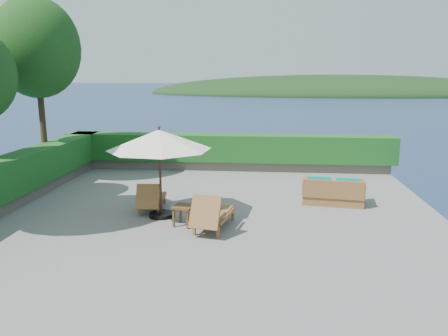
# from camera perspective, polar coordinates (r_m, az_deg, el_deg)

# --- Properties ---
(ground) EXTENTS (12.00, 12.00, 0.00)m
(ground) POSITION_cam_1_polar(r_m,az_deg,el_deg) (11.38, -1.89, -6.24)
(ground) COLOR slate
(ground) RESTS_ON ground
(foundation) EXTENTS (12.00, 12.00, 3.00)m
(foundation) POSITION_cam_1_polar(r_m,az_deg,el_deg) (11.96, -1.84, -13.31)
(foundation) COLOR #5C5549
(foundation) RESTS_ON ocean
(ocean) EXTENTS (600.00, 600.00, 0.00)m
(ocean) POSITION_cam_1_polar(r_m,az_deg,el_deg) (12.65, -1.79, -19.24)
(ocean) COLOR #182A4C
(ocean) RESTS_ON ground
(offshore_island) EXTENTS (126.00, 57.60, 12.60)m
(offshore_island) POSITION_cam_1_polar(r_m,az_deg,el_deg) (152.69, 14.42, 9.38)
(offshore_island) COLOR black
(offshore_island) RESTS_ON ocean
(planter_wall_far) EXTENTS (12.00, 0.60, 0.36)m
(planter_wall_far) POSITION_cam_1_polar(r_m,az_deg,el_deg) (16.72, 0.50, 0.41)
(planter_wall_far) COLOR #6B6256
(planter_wall_far) RESTS_ON ground
(planter_wall_left) EXTENTS (0.60, 12.00, 0.36)m
(planter_wall_left) POSITION_cam_1_polar(r_m,az_deg,el_deg) (13.23, -26.80, -4.13)
(planter_wall_left) COLOR #6B6256
(planter_wall_left) RESTS_ON ground
(hedge_far) EXTENTS (12.40, 0.90, 1.00)m
(hedge_far) POSITION_cam_1_polar(r_m,az_deg,el_deg) (16.59, 0.51, 2.68)
(hedge_far) COLOR #154B18
(hedge_far) RESTS_ON planter_wall_far
(hedge_left) EXTENTS (0.90, 12.40, 1.00)m
(hedge_left) POSITION_cam_1_polar(r_m,az_deg,el_deg) (13.07, -27.08, -1.30)
(hedge_left) COLOR #154B18
(hedge_left) RESTS_ON planter_wall_left
(tree_far) EXTENTS (2.80, 2.80, 6.03)m
(tree_far) POSITION_cam_1_polar(r_m,az_deg,el_deg) (15.76, -23.33, 14.18)
(tree_far) COLOR #432D19
(tree_far) RESTS_ON ground
(patio_umbrella) EXTENTS (3.24, 3.24, 2.34)m
(patio_umbrella) POSITION_cam_1_polar(r_m,az_deg,el_deg) (10.95, -8.46, 3.57)
(patio_umbrella) COLOR black
(patio_umbrella) RESTS_ON ground
(lounge_left) EXTENTS (0.71, 1.47, 0.83)m
(lounge_left) POSITION_cam_1_polar(r_m,az_deg,el_deg) (11.84, -9.51, -3.91)
(lounge_left) COLOR brown
(lounge_left) RESTS_ON ground
(lounge_right) EXTENTS (0.98, 1.74, 0.95)m
(lounge_right) POSITION_cam_1_polar(r_m,az_deg,el_deg) (10.27, -1.52, -5.98)
(lounge_right) COLOR brown
(lounge_right) RESTS_ON ground
(side_table) EXTENTS (0.58, 0.58, 0.51)m
(side_table) POSITION_cam_1_polar(r_m,az_deg,el_deg) (10.58, -5.27, -5.36)
(side_table) COLOR brown
(side_table) RESTS_ON ground
(wicker_loveseat) EXTENTS (1.78, 1.08, 0.83)m
(wicker_loveseat) POSITION_cam_1_polar(r_m,az_deg,el_deg) (12.67, 14.04, -3.16)
(wicker_loveseat) COLOR brown
(wicker_loveseat) RESTS_ON ground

